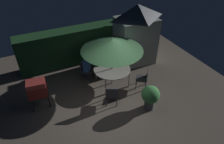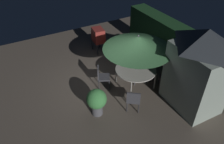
{
  "view_description": "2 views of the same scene",
  "coord_description": "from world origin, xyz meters",
  "px_view_note": "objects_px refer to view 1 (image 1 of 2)",
  "views": [
    {
      "loc": [
        -2.5,
        -5.39,
        5.75
      ],
      "look_at": [
        0.21,
        0.31,
        1.18
      ],
      "focal_mm": 32.63,
      "sensor_mm": 36.0,
      "label": 1
    },
    {
      "loc": [
        5.99,
        -3.02,
        5.68
      ],
      "look_at": [
        0.3,
        0.12,
        0.83
      ],
      "focal_mm": 34.75,
      "sensor_mm": 36.0,
      "label": 2
    }
  ],
  "objects_px": {
    "bbq_grill": "(37,89)",
    "potted_plant_by_shed": "(150,96)",
    "patio_table": "(112,69)",
    "chair_near_shed": "(117,59)",
    "chair_far_side": "(85,69)",
    "person_in_blue": "(87,64)",
    "person_in_red": "(117,55)",
    "chair_toward_hedge": "(112,94)",
    "chair_toward_house": "(144,77)",
    "patio_umbrella": "(112,45)",
    "garden_shed": "(136,34)"
  },
  "relations": [
    {
      "from": "bbq_grill",
      "to": "potted_plant_by_shed",
      "type": "xyz_separation_m",
      "value": [
        3.74,
        -1.89,
        -0.25
      ]
    },
    {
      "from": "patio_table",
      "to": "chair_near_shed",
      "type": "distance_m",
      "value": 1.27
    },
    {
      "from": "patio_table",
      "to": "chair_near_shed",
      "type": "xyz_separation_m",
      "value": [
        0.73,
        1.01,
        -0.22
      ]
    },
    {
      "from": "chair_far_side",
      "to": "person_in_blue",
      "type": "relative_size",
      "value": 0.71
    },
    {
      "from": "chair_near_shed",
      "to": "potted_plant_by_shed",
      "type": "relative_size",
      "value": 0.89
    },
    {
      "from": "bbq_grill",
      "to": "person_in_red",
      "type": "bearing_deg",
      "value": 15.23
    },
    {
      "from": "chair_toward_hedge",
      "to": "chair_toward_house",
      "type": "distance_m",
      "value": 1.72
    },
    {
      "from": "chair_toward_hedge",
      "to": "person_in_blue",
      "type": "height_order",
      "value": "person_in_blue"
    },
    {
      "from": "chair_far_side",
      "to": "chair_toward_hedge",
      "type": "bearing_deg",
      "value": -79.8
    },
    {
      "from": "chair_toward_house",
      "to": "bbq_grill",
      "type": "bearing_deg",
      "value": 170.18
    },
    {
      "from": "patio_table",
      "to": "patio_umbrella",
      "type": "xyz_separation_m",
      "value": [
        -0.0,
        -0.0,
        1.2
      ]
    },
    {
      "from": "potted_plant_by_shed",
      "to": "patio_umbrella",
      "type": "bearing_deg",
      "value": 107.9
    },
    {
      "from": "patio_umbrella",
      "to": "chair_toward_hedge",
      "type": "relative_size",
      "value": 2.8
    },
    {
      "from": "bbq_grill",
      "to": "person_in_red",
      "type": "distance_m",
      "value": 3.92
    },
    {
      "from": "patio_umbrella",
      "to": "chair_toward_hedge",
      "type": "height_order",
      "value": "patio_umbrella"
    },
    {
      "from": "patio_table",
      "to": "chair_far_side",
      "type": "xyz_separation_m",
      "value": [
        -0.94,
        0.83,
        -0.22
      ]
    },
    {
      "from": "patio_table",
      "to": "chair_toward_hedge",
      "type": "relative_size",
      "value": 1.74
    },
    {
      "from": "chair_toward_hedge",
      "to": "chair_near_shed",
      "type": "bearing_deg",
      "value": 59.3
    },
    {
      "from": "patio_umbrella",
      "to": "chair_near_shed",
      "type": "bearing_deg",
      "value": 54.12
    },
    {
      "from": "chair_near_shed",
      "to": "chair_toward_hedge",
      "type": "height_order",
      "value": "same"
    },
    {
      "from": "chair_near_shed",
      "to": "chair_toward_hedge",
      "type": "xyz_separation_m",
      "value": [
        -1.31,
        -2.2,
        0.0
      ]
    },
    {
      "from": "patio_umbrella",
      "to": "potted_plant_by_shed",
      "type": "xyz_separation_m",
      "value": [
        0.64,
        -1.98,
        -1.34
      ]
    },
    {
      "from": "patio_umbrella",
      "to": "garden_shed",
      "type": "bearing_deg",
      "value": 33.08
    },
    {
      "from": "garden_shed",
      "to": "chair_toward_house",
      "type": "xyz_separation_m",
      "value": [
        -0.71,
        -2.0,
        -0.98
      ]
    },
    {
      "from": "potted_plant_by_shed",
      "to": "person_in_red",
      "type": "distance_m",
      "value": 2.93
    },
    {
      "from": "garden_shed",
      "to": "chair_toward_house",
      "type": "relative_size",
      "value": 3.28
    },
    {
      "from": "chair_toward_house",
      "to": "person_in_red",
      "type": "height_order",
      "value": "person_in_red"
    },
    {
      "from": "chair_near_shed",
      "to": "chair_toward_house",
      "type": "height_order",
      "value": "same"
    },
    {
      "from": "potted_plant_by_shed",
      "to": "chair_far_side",
      "type": "bearing_deg",
      "value": 119.33
    },
    {
      "from": "bbq_grill",
      "to": "chair_toward_hedge",
      "type": "xyz_separation_m",
      "value": [
        2.53,
        -1.1,
        -0.33
      ]
    },
    {
      "from": "chair_far_side",
      "to": "potted_plant_by_shed",
      "type": "xyz_separation_m",
      "value": [
        1.58,
        -2.81,
        0.08
      ]
    },
    {
      "from": "person_in_red",
      "to": "person_in_blue",
      "type": "xyz_separation_m",
      "value": [
        -1.55,
        -0.17,
        0.0
      ]
    },
    {
      "from": "patio_umbrella",
      "to": "chair_toward_hedge",
      "type": "xyz_separation_m",
      "value": [
        -0.58,
        -1.19,
        -1.42
      ]
    },
    {
      "from": "garden_shed",
      "to": "chair_near_shed",
      "type": "distance_m",
      "value": 1.47
    },
    {
      "from": "chair_near_shed",
      "to": "chair_toward_hedge",
      "type": "relative_size",
      "value": 1.0
    },
    {
      "from": "bbq_grill",
      "to": "person_in_blue",
      "type": "relative_size",
      "value": 0.95
    },
    {
      "from": "chair_near_shed",
      "to": "person_in_blue",
      "type": "bearing_deg",
      "value": -171.45
    },
    {
      "from": "garden_shed",
      "to": "chair_far_side",
      "type": "xyz_separation_m",
      "value": [
        -2.75,
        -0.35,
        -0.98
      ]
    },
    {
      "from": "garden_shed",
      "to": "bbq_grill",
      "type": "height_order",
      "value": "garden_shed"
    },
    {
      "from": "chair_toward_house",
      "to": "potted_plant_by_shed",
      "type": "relative_size",
      "value": 0.89
    },
    {
      "from": "garden_shed",
      "to": "person_in_red",
      "type": "bearing_deg",
      "value": -168.1
    },
    {
      "from": "patio_table",
      "to": "potted_plant_by_shed",
      "type": "relative_size",
      "value": 1.54
    },
    {
      "from": "person_in_blue",
      "to": "person_in_red",
      "type": "bearing_deg",
      "value": 6.31
    },
    {
      "from": "chair_toward_hedge",
      "to": "potted_plant_by_shed",
      "type": "height_order",
      "value": "potted_plant_by_shed"
    },
    {
      "from": "chair_near_shed",
      "to": "chair_toward_hedge",
      "type": "distance_m",
      "value": 2.56
    },
    {
      "from": "person_in_blue",
      "to": "chair_toward_house",
      "type": "bearing_deg",
      "value": -38.77
    },
    {
      "from": "chair_near_shed",
      "to": "person_in_red",
      "type": "xyz_separation_m",
      "value": [
        -0.05,
        -0.07,
        0.26
      ]
    },
    {
      "from": "patio_table",
      "to": "bbq_grill",
      "type": "distance_m",
      "value": 3.11
    },
    {
      "from": "patio_table",
      "to": "patio_umbrella",
      "type": "distance_m",
      "value": 1.2
    },
    {
      "from": "chair_toward_hedge",
      "to": "person_in_blue",
      "type": "relative_size",
      "value": 0.71
    }
  ]
}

